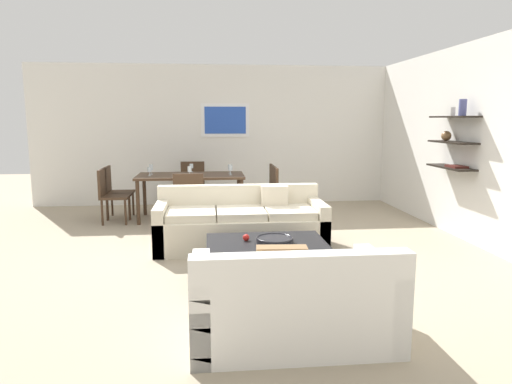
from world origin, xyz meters
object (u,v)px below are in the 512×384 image
object	(u,v)px
dining_chair_left_near	(110,192)
wine_glass_left_far	(151,168)
decorative_bowl	(275,240)
wine_glass_head	(191,166)
dining_chair_right_near	(269,190)
wine_glass_left_near	(149,170)
dining_chair_head	(193,182)
apple_on_coffee_table	(246,238)
wine_glass_right_far	(230,167)
dining_chair_left_far	(115,189)
wine_glass_right_near	(230,168)
dining_chair_foot	(189,198)
dining_table	(191,179)
coffee_table	(267,260)
loveseat_white	(292,303)
sofa_beige	(241,225)
wine_glass_foot	(190,170)
dining_chair_right_far	(266,186)

from	to	relation	value
dining_chair_left_near	wine_glass_left_far	distance (m)	0.79
decorative_bowl	dining_chair_left_near	bearing A→B (deg)	128.71
dining_chair_left_near	wine_glass_head	world-z (taller)	wine_glass_head
dining_chair_right_near	wine_glass_left_near	world-z (taller)	wine_glass_left_near
dining_chair_head	apple_on_coffee_table	bearing A→B (deg)	-79.60
dining_chair_left_near	wine_glass_right_far	xyz separation A→B (m)	(1.95, 0.31, 0.35)
dining_chair_left_far	wine_glass_right_near	world-z (taller)	wine_glass_right_near
dining_chair_left_far	dining_chair_right_near	size ratio (longest dim) A/B	1.00
dining_chair_foot	wine_glass_right_far	distance (m)	1.21
decorative_bowl	apple_on_coffee_table	world-z (taller)	apple_on_coffee_table
dining_chair_right_near	dining_chair_head	bearing A→B (deg)	140.95
dining_table	wine_glass_head	distance (m)	0.42
wine_glass_left_far	coffee_table	bearing A→B (deg)	-63.56
decorative_bowl	wine_glass_right_far	xyz separation A→B (m)	(-0.32, 3.15, 0.44)
decorative_bowl	wine_glass_left_near	bearing A→B (deg)	119.35
dining_chair_head	wine_glass_right_near	bearing A→B (deg)	-55.34
dining_chair_right_near	wine_glass_right_far	xyz separation A→B (m)	(-0.63, 0.31, 0.35)
coffee_table	dining_chair_head	size ratio (longest dim) A/B	1.44
dining_chair_left_far	loveseat_white	bearing A→B (deg)	-64.38
dining_chair_foot	wine_glass_left_far	xyz separation A→B (m)	(-0.66, 0.96, 0.36)
dining_chair_right_near	wine_glass_left_near	xyz separation A→B (m)	(-1.95, 0.09, 0.34)
sofa_beige	wine_glass_head	size ratio (longest dim) A/B	15.10
wine_glass_left_far	wine_glass_foot	bearing A→B (deg)	-36.54
wine_glass_foot	dining_chair_right_far	bearing A→B (deg)	24.20
apple_on_coffee_table	wine_glass_head	bearing A→B (deg)	101.83
coffee_table	wine_glass_head	distance (m)	3.59
dining_chair_left_far	wine_glass_right_far	bearing A→B (deg)	-2.62
wine_glass_right_near	wine_glass_head	size ratio (longest dim) A/B	1.15
decorative_bowl	dining_table	size ratio (longest dim) A/B	0.22
wine_glass_left_far	wine_glass_right_far	bearing A→B (deg)	0.00
dining_chair_left_near	wine_glass_left_far	size ratio (longest dim) A/B	5.24
dining_chair_right_near	coffee_table	bearing A→B (deg)	-97.80
sofa_beige	coffee_table	xyz separation A→B (m)	(0.19, -1.23, -0.10)
coffee_table	dining_chair_head	xyz separation A→B (m)	(-0.90, 3.88, 0.31)
coffee_table	dining_table	xyz separation A→B (m)	(-0.90, 3.03, 0.49)
wine_glass_left_near	decorative_bowl	bearing A→B (deg)	-60.65
wine_glass_right_near	wine_glass_right_far	size ratio (longest dim) A/B	1.09
coffee_table	dining_chair_left_far	distance (m)	3.92
sofa_beige	apple_on_coffee_table	size ratio (longest dim) A/B	30.30
dining_chair_foot	apple_on_coffee_table	bearing A→B (deg)	-71.55
dining_chair_head	wine_glass_head	distance (m)	0.58
dining_table	apple_on_coffee_table	bearing A→B (deg)	-76.68
dining_chair_head	wine_glass_left_far	xyz separation A→B (m)	(-0.66, -0.74, 0.36)
apple_on_coffee_table	wine_glass_right_far	bearing A→B (deg)	90.57
coffee_table	apple_on_coffee_table	world-z (taller)	apple_on_coffee_table
decorative_bowl	dining_table	world-z (taller)	dining_table
apple_on_coffee_table	wine_glass_right_far	distance (m)	3.06
dining_chair_right_near	wine_glass_right_far	size ratio (longest dim) A/B	5.74
sofa_beige	wine_glass_head	bearing A→B (deg)	108.10
dining_chair_left_near	wine_glass_right_far	distance (m)	2.01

